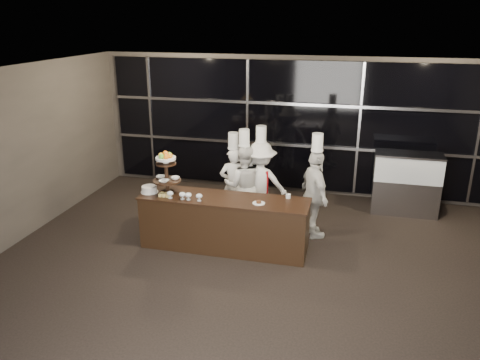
% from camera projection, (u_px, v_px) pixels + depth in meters
% --- Properties ---
extents(room, '(10.00, 10.00, 10.00)m').
position_uv_depth(room, '(252.00, 218.00, 5.56)').
color(room, black).
rests_on(room, ground).
extents(window_wall, '(8.60, 0.10, 2.80)m').
position_uv_depth(window_wall, '(302.00, 127.00, 10.08)').
color(window_wall, black).
rests_on(window_wall, ground).
extents(buffet_counter, '(2.84, 0.74, 0.92)m').
position_uv_depth(buffet_counter, '(224.00, 223.00, 7.89)').
color(buffet_counter, black).
rests_on(buffet_counter, ground).
extents(display_stand, '(0.48, 0.48, 0.74)m').
position_uv_depth(display_stand, '(166.00, 169.00, 7.83)').
color(display_stand, black).
rests_on(display_stand, buffet_counter).
extents(compotes, '(0.61, 0.11, 0.12)m').
position_uv_depth(compotes, '(185.00, 195.00, 7.65)').
color(compotes, silver).
rests_on(compotes, buffet_counter).
extents(layer_cake, '(0.30, 0.30, 0.11)m').
position_uv_depth(layer_cake, '(149.00, 189.00, 7.98)').
color(layer_cake, white).
rests_on(layer_cake, buffet_counter).
extents(pastry_squares, '(0.20, 0.13, 0.05)m').
position_uv_depth(pastry_squares, '(165.00, 195.00, 7.80)').
color(pastry_squares, '#E3CA6F').
rests_on(pastry_squares, buffet_counter).
extents(small_plate, '(0.20, 0.20, 0.05)m').
position_uv_depth(small_plate, '(259.00, 203.00, 7.51)').
color(small_plate, white).
rests_on(small_plate, buffet_counter).
extents(chef_cup, '(0.08, 0.08, 0.07)m').
position_uv_depth(chef_cup, '(288.00, 196.00, 7.72)').
color(chef_cup, white).
rests_on(chef_cup, buffet_counter).
extents(display_case, '(1.29, 0.56, 1.24)m').
position_uv_depth(display_case, '(406.00, 180.00, 9.27)').
color(display_case, '#A5A5AA').
rests_on(display_case, ground).
extents(chef_a, '(0.61, 0.50, 1.74)m').
position_uv_depth(chef_a, '(234.00, 183.00, 8.93)').
color(chef_a, white).
rests_on(chef_a, ground).
extents(chef_b, '(0.83, 0.69, 1.86)m').
position_uv_depth(chef_b, '(244.00, 185.00, 8.68)').
color(chef_b, silver).
rests_on(chef_b, ground).
extents(chef_c, '(1.09, 0.69, 1.90)m').
position_uv_depth(chef_c, '(260.00, 183.00, 8.75)').
color(chef_c, white).
rests_on(chef_c, ground).
extents(chef_d, '(0.80, 1.01, 1.90)m').
position_uv_depth(chef_d, '(315.00, 194.00, 8.21)').
color(chef_d, silver).
rests_on(chef_d, ground).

